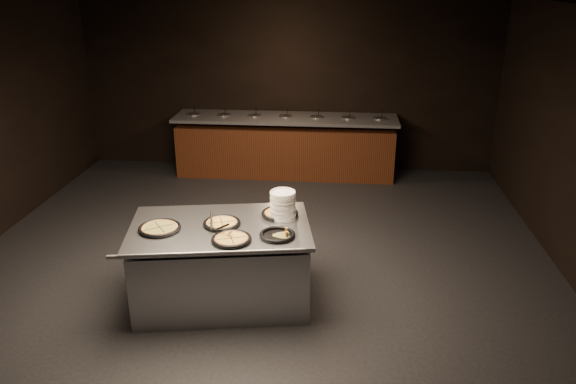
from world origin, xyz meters
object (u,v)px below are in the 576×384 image
Objects in this scene: pan_veggie_whole at (160,228)px; pan_cheese_whole at (222,223)px; plate_stack at (283,205)px; serving_counter at (222,265)px.

pan_cheese_whole is (0.59, 0.17, -0.00)m from pan_veggie_whole.
pan_cheese_whole is at bearing -159.91° from plate_stack.
plate_stack is (0.61, 0.25, 0.59)m from serving_counter.
plate_stack is 0.78× the size of pan_cheese_whole.
plate_stack reaches higher than pan_cheese_whole.
serving_counter is at bearing -118.51° from pan_cheese_whole.
serving_counter is 5.20× the size of pan_cheese_whole.
serving_counter is 0.89m from plate_stack.
serving_counter is 6.69× the size of plate_stack.
serving_counter is at bearing 14.13° from pan_veggie_whole.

